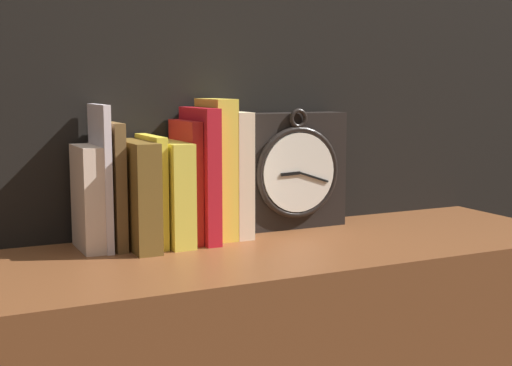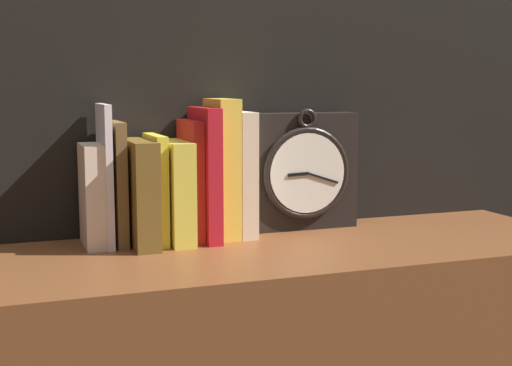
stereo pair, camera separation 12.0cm
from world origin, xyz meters
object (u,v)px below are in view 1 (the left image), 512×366
book_slot6_red (186,181)px  book_slot8_yellow (216,169)px  book_slot0_cream (87,198)px  book_slot3_brown (137,195)px  book_slot2_brown (113,185)px  book_slot7_red (200,175)px  clock (290,170)px  book_slot1_white (101,177)px  book_slot9_cream (234,174)px  book_slot4_yellow (152,190)px  book_slot5_yellow (172,193)px

book_slot6_red → book_slot8_yellow: 0.06m
book_slot0_cream → book_slot6_red: book_slot6_red is taller
book_slot0_cream → book_slot3_brown: size_ratio=0.96×
book_slot2_brown → book_slot7_red: bearing=-4.4°
clock → book_slot7_red: size_ratio=0.98×
book_slot6_red → book_slot0_cream: bearing=177.8°
book_slot0_cream → book_slot7_red: (0.20, -0.01, 0.03)m
book_slot0_cream → book_slot7_red: 0.20m
book_slot1_white → book_slot9_cream: 0.25m
book_slot3_brown → book_slot8_yellow: bearing=7.8°
book_slot4_yellow → book_slot2_brown: bearing=174.9°
book_slot1_white → book_slot9_cream: (0.25, 0.00, -0.01)m
book_slot5_yellow → book_slot1_white: bearing=173.8°
book_slot3_brown → book_slot9_cream: 0.19m
book_slot7_red → book_slot4_yellow: bearing=176.2°
book_slot0_cream → book_slot8_yellow: bearing=-0.3°
book_slot7_red → book_slot8_yellow: bearing=19.5°
book_slot6_red → clock: bearing=6.5°
book_slot9_cream → book_slot2_brown: bearing=-179.7°
book_slot0_cream → book_slot9_cream: 0.27m
book_slot0_cream → book_slot9_cream: bearing=-0.3°
book_slot4_yellow → book_slot9_cream: 0.16m
book_slot3_brown → book_slot9_cream: bearing=6.3°
book_slot6_red → book_slot9_cream: size_ratio=0.94×
book_slot3_brown → book_slot9_cream: book_slot9_cream is taller
book_slot3_brown → book_slot5_yellow: (0.07, 0.01, -0.00)m
book_slot2_brown → book_slot8_yellow: (0.19, 0.00, 0.02)m
book_slot9_cream → book_slot1_white: bearing=-179.7°
book_slot2_brown → book_slot9_cream: bearing=0.3°
book_slot3_brown → book_slot0_cream: bearing=164.0°
book_slot2_brown → book_slot7_red: book_slot7_red is taller
book_slot2_brown → book_slot1_white: bearing=179.9°
clock → book_slot0_cream: (-0.40, -0.02, -0.02)m
book_slot2_brown → book_slot6_red: (0.13, -0.00, 0.00)m
book_slot3_brown → book_slot7_red: bearing=4.0°
book_slot0_cream → book_slot8_yellow: (0.24, -0.00, 0.04)m
book_slot8_yellow → book_slot9_cream: (0.04, -0.00, -0.01)m
book_slot8_yellow → book_slot6_red: bearing=-174.9°
clock → book_slot0_cream: bearing=-177.3°
book_slot2_brown → book_slot3_brown: size_ratio=1.17×
book_slot0_cream → book_slot4_yellow: (0.11, -0.01, 0.01)m
book_slot1_white → book_slot8_yellow: size_ratio=0.97×
book_slot6_red → book_slot1_white: bearing=178.4°
book_slot7_red → book_slot6_red: bearing=162.4°
book_slot3_brown → book_slot4_yellow: (0.03, 0.01, 0.00)m
book_slot4_yellow → book_slot6_red: (0.06, 0.00, 0.01)m
book_slot7_red → book_slot3_brown: bearing=-176.0°
book_slot3_brown → book_slot2_brown: bearing=150.6°
clock → book_slot4_yellow: 0.29m
book_slot7_red → book_slot5_yellow: bearing=-178.7°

